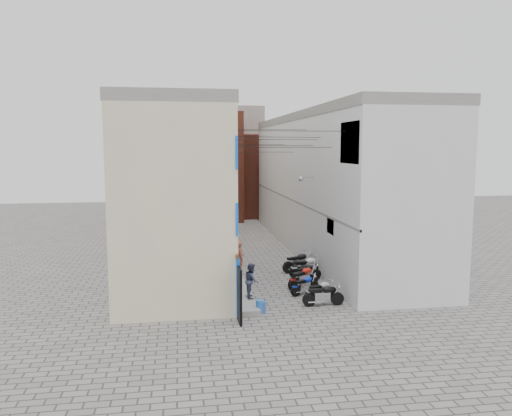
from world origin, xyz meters
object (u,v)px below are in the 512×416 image
person_b (252,280)px  motorcycle_d (304,276)px  water_jug_near (260,306)px  motorcycle_e (307,272)px  motorcycle_a (323,294)px  motorcycle_f (307,265)px  motorcycle_g (299,261)px  person_a (240,258)px  red_crate (260,310)px  motorcycle_b (321,289)px  motorcycle_c (305,284)px  water_jug_far (262,307)px

person_b → motorcycle_d: bearing=-51.4°
water_jug_near → motorcycle_e: bearing=54.5°
motorcycle_a → motorcycle_f: size_ratio=0.87×
motorcycle_a → motorcycle_g: size_ratio=0.89×
motorcycle_a → motorcycle_d: size_ratio=0.89×
person_a → motorcycle_g: bearing=-81.0°
person_a → red_crate: bearing=175.4°
person_b → motorcycle_a: bearing=-101.7°
motorcycle_b → water_jug_near: (-3.00, -1.30, -0.22)m
motorcycle_c → water_jug_far: (-2.42, -2.31, -0.25)m
motorcycle_d → motorcycle_g: bearing=137.2°
person_a → water_jug_far: (0.24, -5.56, -0.87)m
motorcycle_g → person_b: (-3.37, -5.12, 0.42)m
person_b → red_crate: (0.15, -1.35, -0.90)m
motorcycle_e → person_b: person_b is taller
motorcycle_e → person_a: size_ratio=1.02×
motorcycle_e → red_crate: (-3.17, -4.45, -0.38)m
motorcycle_f → person_b: (-3.54, -3.97, 0.41)m
person_b → water_jug_near: person_b is taller
red_crate → motorcycle_c: bearing=42.6°
motorcycle_c → red_crate: size_ratio=4.37×
motorcycle_d → water_jug_near: bearing=-72.8°
motorcycle_a → motorcycle_d: bearing=-175.8°
motorcycle_d → motorcycle_b: bearing=-24.3°
motorcycle_b → person_a: bearing=-161.7°
motorcycle_b → motorcycle_e: (0.18, 3.15, 0.02)m
person_a → motorcycle_a: bearing=-155.6°
motorcycle_d → person_a: bearing=-162.4°
motorcycle_c → motorcycle_f: size_ratio=0.80×
motorcycle_g → water_jug_near: size_ratio=3.85×
motorcycle_b → motorcycle_f: size_ratio=0.80×
motorcycle_g → motorcycle_f: bearing=-13.6°
motorcycle_d → motorcycle_e: 1.28m
motorcycle_b → motorcycle_f: 4.04m
motorcycle_b → motorcycle_c: (-0.49, 1.01, 0.00)m
motorcycle_d → motorcycle_e: motorcycle_d is taller
person_b → water_jug_far: person_b is taller
motorcycle_b → motorcycle_g: 5.18m
motorcycle_f → motorcycle_g: bearing=171.0°
motorcycle_e → motorcycle_d: bearing=-45.1°
motorcycle_c → water_jug_far: size_ratio=3.57×
motorcycle_c → motorcycle_a: bearing=-18.2°
motorcycle_g → water_jug_far: 7.20m
motorcycle_a → person_b: (-3.00, 0.88, 0.49)m
motorcycle_b → motorcycle_c: motorcycle_c is taller
motorcycle_a → motorcycle_d: motorcycle_d is taller
water_jug_far → motorcycle_f: bearing=58.2°
water_jug_near → motorcycle_a: bearing=9.5°
motorcycle_e → water_jug_near: (-3.17, -4.45, -0.24)m
motorcycle_d → red_crate: (-2.68, -3.26, -0.47)m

